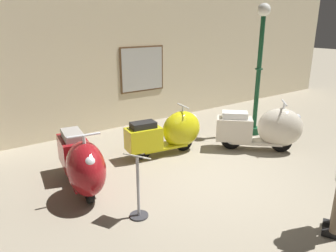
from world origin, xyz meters
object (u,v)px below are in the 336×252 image
at_px(scooter_2, 266,129).
at_px(info_stanchion, 138,191).
at_px(scooter_1, 170,132).
at_px(scooter_0, 82,163).
at_px(lamppost, 259,64).

bearing_deg(scooter_2, info_stanchion, -126.44).
relative_size(scooter_1, scooter_2, 1.04).
bearing_deg(scooter_1, scooter_2, -23.52).
xyz_separation_m(scooter_0, scooter_1, (2.18, 0.51, -0.04)).
relative_size(scooter_1, lamppost, 0.56).
distance_m(scooter_0, scooter_1, 2.24).
height_order(scooter_1, lamppost, lamppost).
bearing_deg(scooter_1, lamppost, 2.92).
distance_m(scooter_2, info_stanchion, 3.63).
height_order(scooter_2, info_stanchion, scooter_2).
xyz_separation_m(scooter_0, scooter_2, (3.96, -0.59, -0.00)).
xyz_separation_m(scooter_2, info_stanchion, (-3.58, -0.59, -0.09)).
xyz_separation_m(scooter_0, lamppost, (4.65, 0.29, 1.26)).
bearing_deg(lamppost, scooter_0, -176.45).
xyz_separation_m(scooter_1, info_stanchion, (-1.80, -1.69, -0.05)).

